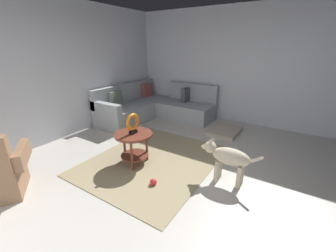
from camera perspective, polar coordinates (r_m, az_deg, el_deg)
name	(u,v)px	position (r m, az deg, el deg)	size (l,w,h in m)	color
ground_plane	(186,180)	(3.27, 4.81, -14.34)	(6.00, 6.00, 0.10)	beige
wall_back	(54,72)	(4.81, -28.22, 12.73)	(6.00, 0.12, 2.70)	silver
wall_right	(246,67)	(5.49, 20.29, 14.60)	(0.12, 6.00, 2.70)	silver
area_rug	(154,160)	(3.66, -3.89, -9.12)	(2.30, 1.90, 0.01)	tan
sectional_couch	(154,107)	(5.65, -3.75, 5.01)	(2.20, 2.25, 0.88)	#9EA3A8
side_table	(134,140)	(3.43, -9.17, -3.81)	(0.60, 0.60, 0.54)	brown
torus_sculpture	(133,123)	(3.32, -9.45, 0.82)	(0.28, 0.08, 0.33)	black
dog_bed_mat	(224,131)	(4.89, 14.91, -1.29)	(0.80, 0.60, 0.09)	#B2A38E
dog	(227,158)	(3.08, 15.68, -8.18)	(0.23, 0.85, 0.63)	beige
dog_toy_ball	(153,182)	(3.06, -3.98, -14.78)	(0.10, 0.10, 0.10)	red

